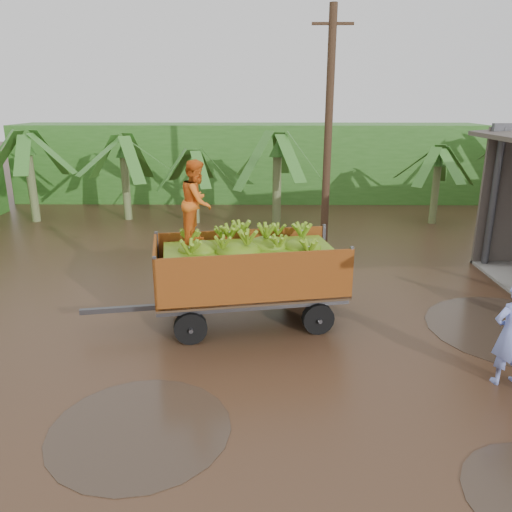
{
  "coord_description": "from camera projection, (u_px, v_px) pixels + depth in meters",
  "views": [
    {
      "loc": [
        -1.34,
        -8.49,
        4.76
      ],
      "look_at": [
        -1.47,
        2.22,
        1.37
      ],
      "focal_mm": 35.0,
      "sensor_mm": 36.0,
      "label": 1
    }
  ],
  "objects": [
    {
      "name": "utility_pole",
      "position": [
        328.0,
        134.0,
        15.08
      ],
      "size": [
        1.2,
        0.24,
        7.34
      ],
      "color": "#47301E",
      "rests_on": "ground"
    },
    {
      "name": "banana_plants",
      "position": [
        93.0,
        200.0,
        14.62
      ],
      "size": [
        25.38,
        20.42,
        4.36
      ],
      "color": "#2D661E",
      "rests_on": "ground"
    },
    {
      "name": "ground",
      "position": [
        332.0,
        360.0,
        9.51
      ],
      "size": [
        100.0,
        100.0,
        0.0
      ],
      "primitive_type": "plane",
      "color": "black",
      "rests_on": "ground"
    },
    {
      "name": "banana_trailer",
      "position": [
        247.0,
        268.0,
        10.79
      ],
      "size": [
        5.7,
        2.65,
        3.59
      ],
      "rotation": [
        0.0,
        0.0,
        0.18
      ],
      "color": "#AF5819",
      "rests_on": "ground"
    },
    {
      "name": "man_blue",
      "position": [
        512.0,
        334.0,
        8.47
      ],
      "size": [
        0.74,
        0.55,
        1.88
      ],
      "primitive_type": "imported",
      "rotation": [
        0.0,
        0.0,
        3.29
      ],
      "color": "#8092E9",
      "rests_on": "ground"
    },
    {
      "name": "hedge_north",
      "position": [
        249.0,
        162.0,
        24.24
      ],
      "size": [
        22.0,
        3.0,
        3.6
      ],
      "primitive_type": "cube",
      "color": "#2D661E",
      "rests_on": "ground"
    }
  ]
}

